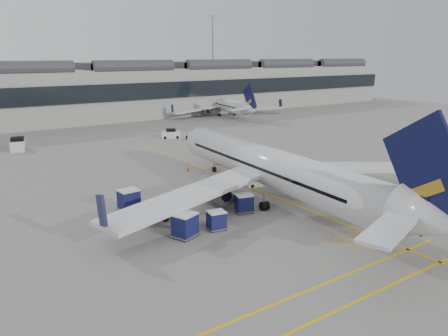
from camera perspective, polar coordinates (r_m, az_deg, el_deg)
ground at (r=35.61m, az=-0.19°, el=-8.83°), size 220.00×220.00×0.00m
terminal at (r=100.96m, az=-24.12°, el=8.77°), size 200.00×20.45×12.40m
light_masts at (r=114.26m, az=-26.77°, el=13.23°), size 113.00×0.60×25.45m
apron_markings at (r=48.74m, az=2.92°, el=-2.31°), size 0.25×60.00×0.01m
airliner_main at (r=43.36m, az=6.74°, el=-0.18°), size 37.20×40.76×10.83m
airliner_far at (r=106.19m, az=0.07°, el=8.25°), size 28.57×31.46×8.42m
belt_loader at (r=48.92m, az=4.57°, el=-1.67°), size 4.29×1.89×1.71m
baggage_cart_a at (r=36.51m, az=-0.99°, el=-6.78°), size 1.69×1.47×1.60m
baggage_cart_b at (r=40.36m, az=2.61°, el=-4.56°), size 1.95×1.74×1.73m
baggage_cart_c at (r=41.86m, az=-12.33°, el=-3.99°), size 2.03×1.74×1.99m
baggage_cart_d at (r=35.11m, az=-5.11°, el=-7.36°), size 2.33×2.15×1.98m
ramp_agent_a at (r=46.24m, az=1.62°, el=-2.15°), size 0.70×0.73×1.69m
ramp_agent_b at (r=43.10m, az=-2.41°, el=-3.27°), size 1.00×0.83×1.89m
pushback_tug at (r=39.20m, az=-9.19°, el=-5.70°), size 3.20×2.62×1.55m
safety_cone_nose at (r=54.86m, az=-4.78°, el=-0.13°), size 0.39×0.39×0.54m
safety_cone_engine at (r=46.87m, az=10.28°, el=-2.88°), size 0.40×0.40×0.55m
service_van_mid at (r=73.51m, az=-25.30°, el=2.78°), size 2.85×4.29×2.02m
service_van_right at (r=76.89m, az=-6.95°, el=4.41°), size 3.56×2.71×1.64m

